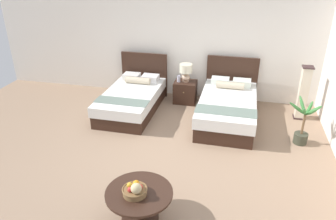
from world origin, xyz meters
name	(u,v)px	position (x,y,z in m)	size (l,w,h in m)	color
ground_plane	(160,155)	(0.00, 0.00, -0.01)	(9.82, 9.31, 0.02)	#96785F
wall_back	(189,44)	(0.00, 2.86, 1.30)	(9.82, 0.12, 2.60)	silver
bed_near_window	(133,99)	(-1.07, 1.67, 0.28)	(1.16, 2.09, 1.08)	#341F16
bed_near_corner	(228,107)	(1.07, 1.67, 0.30)	(1.21, 2.21, 1.11)	#341F16
nightstand	(185,92)	(0.02, 2.38, 0.26)	(0.52, 0.47, 0.52)	#341F16
table_lamp	(186,71)	(0.02, 2.40, 0.78)	(0.30, 0.30, 0.42)	#D1AD8E
vase	(179,79)	(-0.13, 2.34, 0.60)	(0.08, 0.08, 0.16)	silver
coffee_table	(139,199)	(0.11, -1.57, 0.35)	(0.90, 0.90, 0.46)	#341F16
fruit_bowl	(135,190)	(0.08, -1.63, 0.54)	(0.33, 0.33, 0.22)	brown
floor_lamp_corner	(303,93)	(2.61, 2.10, 0.59)	(0.23, 0.23, 1.18)	#3A2727
potted_palm	(303,128)	(2.49, 0.98, 0.33)	(0.60, 0.53, 0.91)	#3A3C2D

